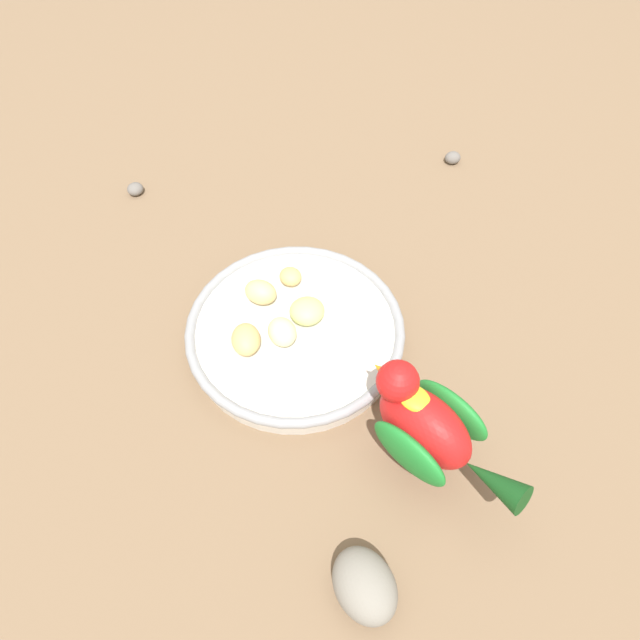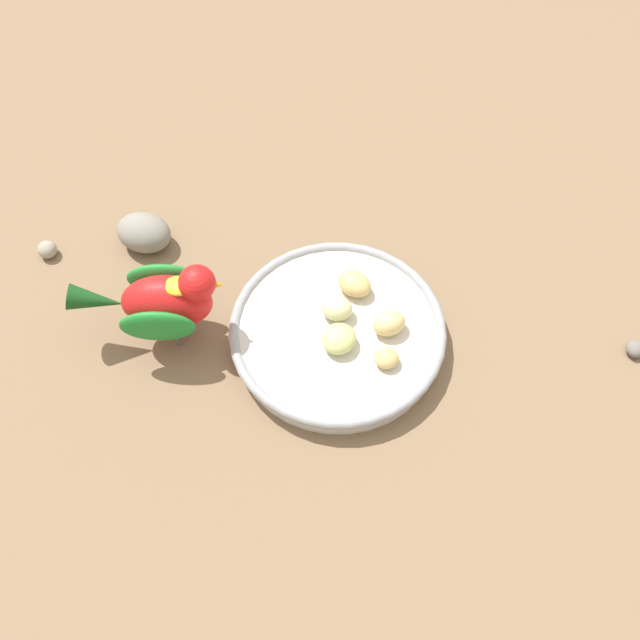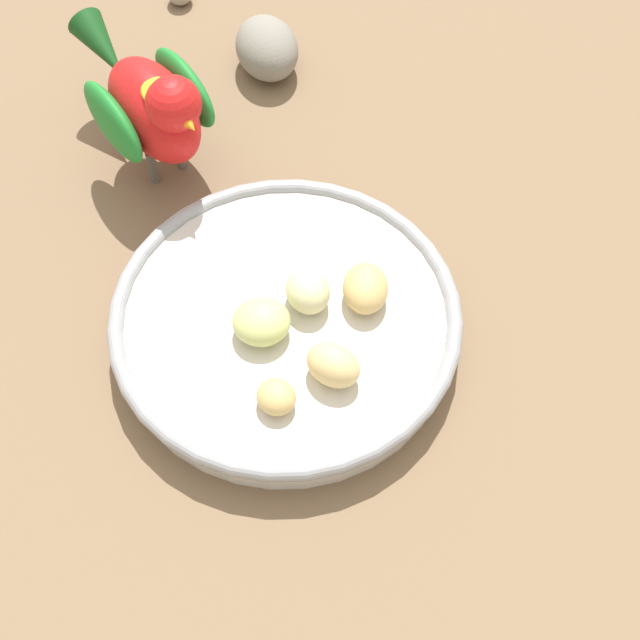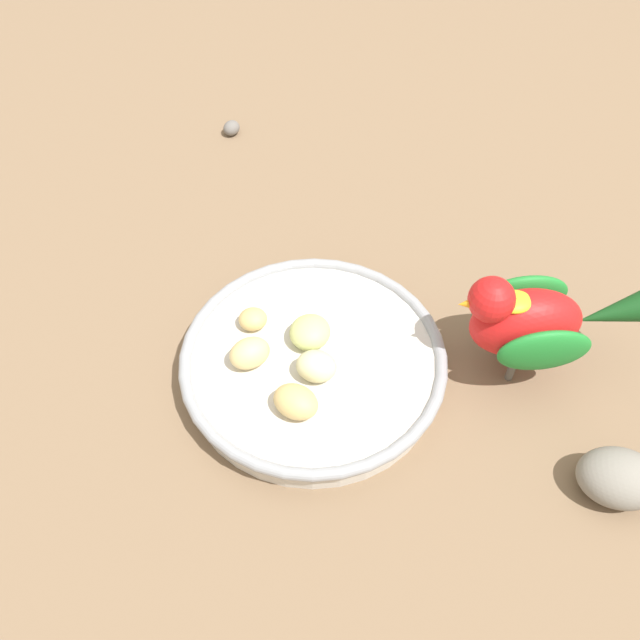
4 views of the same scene
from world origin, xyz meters
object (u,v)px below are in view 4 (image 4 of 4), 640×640
object	(u,v)px
parrot	(530,320)
rock_large	(619,478)
apple_piece_0	(316,366)
apple_piece_1	(296,402)
apple_piece_3	(307,335)
pebble_0	(232,128)
apple_piece_4	(253,319)
apple_piece_2	(250,353)
feeding_bowl	(313,363)

from	to	relation	value
parrot	rock_large	xyz separation A→B (m)	(-0.07, -0.12, -0.05)
apple_piece_0	apple_piece_1	xyz separation A→B (m)	(-0.04, -0.01, -0.00)
apple_piece_0	apple_piece_3	distance (m)	0.04
apple_piece_0	pebble_0	world-z (taller)	apple_piece_0
apple_piece_3	apple_piece_4	world-z (taller)	apple_piece_3
apple_piece_1	apple_piece_4	xyz separation A→B (m)	(0.05, 0.08, -0.00)
apple_piece_1	apple_piece_4	bearing A→B (deg)	58.34
apple_piece_2	pebble_0	bearing A→B (deg)	41.32
apple_piece_4	apple_piece_0	bearing A→B (deg)	-99.79
apple_piece_0	feeding_bowl	bearing A→B (deg)	42.56
apple_piece_3	pebble_0	bearing A→B (deg)	49.71
rock_large	pebble_0	xyz separation A→B (m)	(0.20, 0.55, -0.01)
apple_piece_4	parrot	bearing A→B (deg)	-62.80
parrot	pebble_0	distance (m)	0.46
apple_piece_0	apple_piece_1	world-z (taller)	apple_piece_0
apple_piece_3	apple_piece_0	bearing A→B (deg)	-133.15
apple_piece_2	pebble_0	size ratio (longest dim) A/B	1.66
apple_piece_0	pebble_0	size ratio (longest dim) A/B	1.60
apple_piece_0	rock_large	bearing A→B (deg)	-77.94
apple_piece_4	parrot	world-z (taller)	parrot
rock_large	pebble_0	world-z (taller)	rock_large
feeding_bowl	apple_piece_0	world-z (taller)	apple_piece_0
feeding_bowl	apple_piece_2	xyz separation A→B (m)	(-0.03, 0.04, 0.02)
apple_piece_4	pebble_0	xyz separation A→B (m)	(0.24, 0.22, -0.03)
apple_piece_3	parrot	distance (m)	0.19
apple_piece_1	apple_piece_2	xyz separation A→B (m)	(0.02, 0.06, 0.00)
apple_piece_2	apple_piece_4	bearing A→B (deg)	33.89
feeding_bowl	apple_piece_4	world-z (taller)	apple_piece_4
apple_piece_2	apple_piece_3	size ratio (longest dim) A/B	0.96
parrot	pebble_0	world-z (taller)	parrot
apple_piece_1	parrot	world-z (taller)	parrot
apple_piece_3	apple_piece_4	distance (m)	0.05
apple_piece_0	pebble_0	bearing A→B (deg)	49.45
apple_piece_3	apple_piece_2	bearing A→B (deg)	146.42
apple_piece_0	apple_piece_3	bearing A→B (deg)	46.85
apple_piece_2	rock_large	xyz separation A→B (m)	(0.07, -0.31, -0.02)
parrot	rock_large	world-z (taller)	parrot
parrot	rock_large	bearing A→B (deg)	109.38
apple_piece_4	parrot	distance (m)	0.24
apple_piece_1	pebble_0	size ratio (longest dim) A/B	1.78
apple_piece_2	rock_large	world-z (taller)	apple_piece_2
apple_piece_1	apple_piece_4	world-z (taller)	apple_piece_1
apple_piece_1	pebble_0	distance (m)	0.42
feeding_bowl	apple_piece_1	xyz separation A→B (m)	(-0.05, -0.02, 0.02)
feeding_bowl	apple_piece_4	bearing A→B (deg)	90.40
apple_piece_2	apple_piece_4	world-z (taller)	apple_piece_2
apple_piece_4	pebble_0	bearing A→B (deg)	42.26
parrot	feeding_bowl	bearing A→B (deg)	-3.09
apple_piece_4	pebble_0	world-z (taller)	apple_piece_4
rock_large	pebble_0	size ratio (longest dim) A/B	2.99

